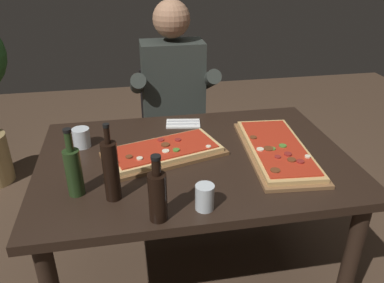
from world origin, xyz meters
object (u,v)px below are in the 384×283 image
Objects in this scene: wine_bottle_dark at (111,170)px; seated_diner at (174,99)px; pizza_rectangular_front at (164,151)px; tumbler_near_camera at (205,199)px; diner_chair at (173,128)px; tumbler_far_side at (82,139)px; pizza_rectangular_left at (277,150)px; oil_bottle_amber at (73,170)px; dining_table at (194,174)px; vinegar_bottle_green at (158,195)px.

seated_diner reaches higher than wine_bottle_dark.
pizza_rectangular_front is 6.00× the size of tumbler_near_camera.
seated_diner is (-0.00, -0.12, 0.26)m from diner_chair.
pizza_rectangular_left is at bearing -14.62° from tumbler_far_side.
oil_bottle_amber is 1.23m from diner_chair.
pizza_rectangular_left is at bearing -8.34° from pizza_rectangular_front.
dining_table is at bearing 22.65° from oil_bottle_amber.
diner_chair reaches higher than tumbler_near_camera.
tumbler_far_side is (-0.38, 0.16, 0.02)m from pizza_rectangular_front.
wine_bottle_dark is 1.12× the size of oil_bottle_amber.
tumbler_near_camera is 0.07× the size of seated_diner.
wine_bottle_dark is at bearing -108.31° from diner_chair.
pizza_rectangular_left is 2.32× the size of oil_bottle_amber.
tumbler_near_camera is (0.33, -0.12, -0.08)m from wine_bottle_dark.
pizza_rectangular_left is 2.54× the size of vinegar_bottle_green.
pizza_rectangular_front is 0.88m from diner_chair.
tumbler_near_camera is 1.28m from diner_chair.
dining_table is 0.87m from diner_chair.
pizza_rectangular_left is 0.92m from tumbler_far_side.
oil_bottle_amber reaches higher than diner_chair.
wine_bottle_dark reaches higher than pizza_rectangular_front.
tumbler_near_camera is 1.06× the size of tumbler_far_side.
vinegar_bottle_green is at bearing -99.59° from diner_chair.
dining_table is 2.37× the size of pizza_rectangular_front.
tumbler_far_side is (-0.48, 0.58, -0.00)m from tumbler_near_camera.
pizza_rectangular_left is 0.74× the size of diner_chair.
vinegar_bottle_green is 2.58× the size of tumbler_near_camera.
vinegar_bottle_green is at bearing -147.32° from pizza_rectangular_left.
tumbler_near_camera reaches higher than pizza_rectangular_left.
oil_bottle_amber is at bearing -118.45° from seated_diner.
dining_table is 0.40m from pizza_rectangular_left.
oil_bottle_amber reaches higher than pizza_rectangular_front.
pizza_rectangular_front is 0.72m from seated_diner.
pizza_rectangular_left is 0.90m from oil_bottle_amber.
tumbler_far_side is (-0.01, 0.40, -0.07)m from oil_bottle_amber.
wine_bottle_dark is (-0.74, -0.22, 0.10)m from pizza_rectangular_left.
pizza_rectangular_front is 0.45m from oil_bottle_amber.
oil_bottle_amber is 3.00× the size of tumbler_far_side.
wine_bottle_dark is 0.49m from tumbler_far_side.
diner_chair is (-0.37, 0.90, -0.27)m from pizza_rectangular_left.
oil_bottle_amber is at bearing -115.67° from diner_chair.
tumbler_far_side is (-0.89, 0.23, 0.02)m from pizza_rectangular_left.
diner_chair is at bearing 112.47° from pizza_rectangular_left.
pizza_rectangular_front is (-0.13, 0.03, 0.11)m from dining_table.
pizza_rectangular_front is at bearing -22.64° from tumbler_far_side.
seated_diner is at bearing 115.52° from pizza_rectangular_left.
pizza_rectangular_front is 0.39m from wine_bottle_dark.
pizza_rectangular_left is (0.38, -0.04, 0.12)m from dining_table.
diner_chair is (0.22, 1.27, -0.36)m from vinegar_bottle_green.
tumbler_near_camera is at bearing -92.24° from seated_diner.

